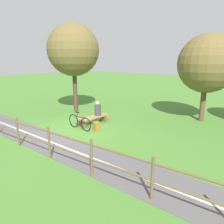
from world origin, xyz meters
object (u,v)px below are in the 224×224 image
at_px(bicycle, 79,122).
at_px(backpack, 96,126).
at_px(tree_mid_field, 73,50).
at_px(person_seated, 98,109).
at_px(tree_far_left, 207,64).
at_px(bench, 94,119).

relative_size(bicycle, backpack, 3.59).
bearing_deg(bicycle, tree_mid_field, 142.99).
bearing_deg(person_seated, bicycle, 5.73).
relative_size(backpack, tree_mid_field, 0.08).
distance_m(person_seated, bicycle, 1.44).
height_order(person_seated, tree_far_left, tree_far_left).
bearing_deg(bench, backpack, 57.65).
relative_size(person_seated, tree_far_left, 0.17).
bearing_deg(tree_mid_field, person_seated, 71.59).
bearing_deg(tree_mid_field, bicycle, 51.61).
bearing_deg(tree_far_left, person_seated, -46.98).
height_order(bench, tree_far_left, tree_far_left).
xyz_separation_m(bicycle, tree_far_left, (-5.52, 4.46, 2.90)).
bearing_deg(tree_far_left, bicycle, -38.90).
height_order(tree_mid_field, tree_far_left, tree_mid_field).
bearing_deg(tree_mid_field, bench, 66.07).
xyz_separation_m(bench, bicycle, (1.06, 0.02, 0.06)).
xyz_separation_m(person_seated, bicycle, (1.38, -0.01, -0.42)).
height_order(bicycle, tree_mid_field, tree_mid_field).
relative_size(bench, bicycle, 1.24).
bearing_deg(bench, person_seated, -180.00).
xyz_separation_m(bicycle, tree_mid_field, (-2.38, -3.00, 3.71)).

